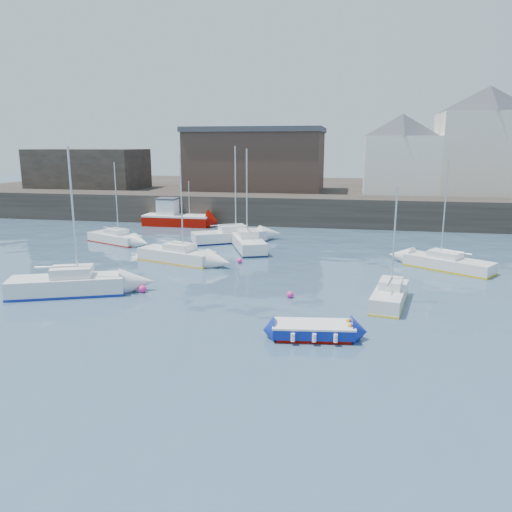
% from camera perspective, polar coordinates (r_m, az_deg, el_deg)
% --- Properties ---
extents(water, '(220.00, 220.00, 0.00)m').
position_cam_1_polar(water, '(20.92, -6.40, -11.15)').
color(water, '#2D4760').
rests_on(water, ground).
extents(quay_wall, '(90.00, 5.00, 3.00)m').
position_cam_1_polar(quay_wall, '(54.00, 4.68, 5.26)').
color(quay_wall, '#28231E').
rests_on(quay_wall, ground).
extents(land_strip, '(90.00, 32.00, 2.80)m').
position_cam_1_polar(land_strip, '(71.81, 6.30, 6.98)').
color(land_strip, '#28231E').
rests_on(land_strip, ground).
extents(bldg_east_a, '(13.36, 13.36, 11.80)m').
position_cam_1_polar(bldg_east_a, '(61.86, 24.76, 11.89)').
color(bldg_east_a, beige).
rests_on(bldg_east_a, land_strip).
extents(bldg_east_d, '(11.14, 11.14, 8.95)m').
position_cam_1_polar(bldg_east_d, '(59.96, 16.21, 11.16)').
color(bldg_east_d, white).
rests_on(bldg_east_d, land_strip).
extents(warehouse, '(16.40, 10.40, 7.60)m').
position_cam_1_polar(warehouse, '(62.40, 0.02, 11.01)').
color(warehouse, '#3D2D26').
rests_on(warehouse, land_strip).
extents(bldg_west, '(14.00, 8.00, 5.00)m').
position_cam_1_polar(bldg_west, '(69.17, -18.60, 9.43)').
color(bldg_west, '#353028').
rests_on(bldg_west, land_strip).
extents(blue_dinghy, '(3.78, 2.12, 0.69)m').
position_cam_1_polar(blue_dinghy, '(22.45, 6.55, -8.40)').
color(blue_dinghy, '#900800').
rests_on(blue_dinghy, ground).
extents(fishing_boat, '(7.08, 2.68, 4.68)m').
position_cam_1_polar(fishing_boat, '(53.54, -9.19, 4.43)').
color(fishing_boat, '#900800').
rests_on(fishing_boat, ground).
extents(sailboat_a, '(6.69, 4.25, 8.31)m').
position_cam_1_polar(sailboat_a, '(30.51, -20.70, -3.05)').
color(sailboat_a, white).
rests_on(sailboat_a, ground).
extents(sailboat_b, '(6.31, 3.78, 7.74)m').
position_cam_1_polar(sailboat_b, '(36.89, -9.01, 0.11)').
color(sailboat_b, white).
rests_on(sailboat_b, ground).
extents(sailboat_c, '(2.38, 4.96, 6.26)m').
position_cam_1_polar(sailboat_c, '(27.82, 15.05, -4.37)').
color(sailboat_c, white).
rests_on(sailboat_c, ground).
extents(sailboat_d, '(5.95, 4.79, 7.50)m').
position_cam_1_polar(sailboat_d, '(36.62, 21.09, -0.76)').
color(sailboat_d, white).
rests_on(sailboat_d, ground).
extents(sailboat_e, '(5.62, 3.80, 6.94)m').
position_cam_1_polar(sailboat_e, '(45.17, -15.82, 2.02)').
color(sailboat_e, white).
rests_on(sailboat_e, ground).
extents(sailboat_f, '(4.16, 6.51, 8.08)m').
position_cam_1_polar(sailboat_f, '(40.66, -0.90, 1.53)').
color(sailboat_f, white).
rests_on(sailboat_f, ground).
extents(sailboat_h, '(6.59, 5.00, 8.27)m').
position_cam_1_polar(sailboat_h, '(43.92, -3.06, 2.31)').
color(sailboat_h, white).
rests_on(sailboat_h, ground).
extents(buoy_near, '(0.45, 0.45, 0.45)m').
position_cam_1_polar(buoy_near, '(29.79, -12.83, -4.08)').
color(buoy_near, '#FF268B').
rests_on(buoy_near, ground).
extents(buoy_mid, '(0.38, 0.38, 0.38)m').
position_cam_1_polar(buoy_mid, '(28.15, 3.93, -4.77)').
color(buoy_mid, '#FF268B').
rests_on(buoy_mid, ground).
extents(buoy_far, '(0.39, 0.39, 0.39)m').
position_cam_1_polar(buoy_far, '(36.15, -1.87, -0.81)').
color(buoy_far, '#FF268B').
rests_on(buoy_far, ground).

